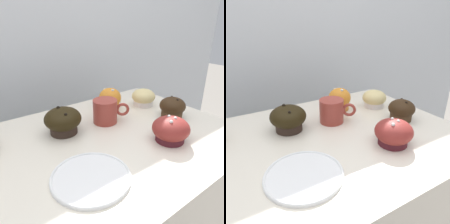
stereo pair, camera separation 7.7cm
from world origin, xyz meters
TOP-DOWN VIEW (x-y plane):
  - wall_back at (0.00, 0.60)m, footprint 3.20×0.10m
  - muffin_front_center at (0.36, 0.13)m, footprint 0.10×0.10m
  - muffin_back_right at (0.22, 0.18)m, footprint 0.09×0.09m
  - muffin_front_left at (-0.03, 0.11)m, footprint 0.12×0.12m
  - muffin_front_right at (0.36, -0.02)m, footprint 0.10×0.10m
  - muffin_back_center at (0.21, -0.13)m, footprint 0.11×0.11m
  - coffee_cup at (0.13, 0.09)m, footprint 0.12×0.09m
  - serving_plate at (-0.07, -0.13)m, footprint 0.19×0.19m

SIDE VIEW (x-z plane):
  - wall_back at x=0.00m, z-range 0.00..1.80m
  - serving_plate at x=-0.07m, z-range 0.95..0.96m
  - muffin_front_center at x=0.36m, z-range 0.95..1.02m
  - muffin_back_center at x=0.21m, z-range 0.94..1.03m
  - muffin_front_right at x=0.36m, z-range 0.95..1.03m
  - muffin_back_right at x=0.22m, z-range 0.95..1.04m
  - muffin_front_left at x=-0.03m, z-range 0.95..1.04m
  - coffee_cup at x=0.13m, z-range 0.95..1.04m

